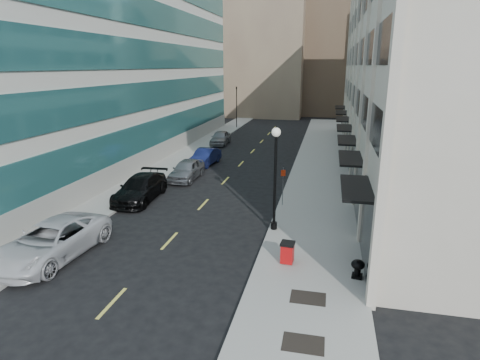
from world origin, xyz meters
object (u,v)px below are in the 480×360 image
at_px(car_white_van, 52,241).
at_px(urn_planter, 358,267).
at_px(car_black_pickup, 140,188).
at_px(traffic_signal, 236,89).
at_px(lamppost, 275,170).
at_px(car_silver_sedan, 187,170).
at_px(trash_bin, 287,252).
at_px(car_grey_sedan, 220,138).
at_px(car_blue_sedan, 205,157).
at_px(sign_post, 283,181).

height_order(car_white_van, urn_planter, car_white_van).
distance_m(car_black_pickup, urn_planter, 16.32).
height_order(car_white_van, car_black_pickup, car_white_van).
height_order(traffic_signal, lamppost, traffic_signal).
distance_m(car_silver_sedan, trash_bin, 16.27).
bearing_deg(car_silver_sedan, urn_planter, -46.76).
bearing_deg(lamppost, car_black_pickup, 160.42).
relative_size(traffic_signal, trash_bin, 6.74).
relative_size(car_silver_sedan, car_grey_sedan, 1.02).
relative_size(car_black_pickup, lamppost, 0.99).
relative_size(car_blue_sedan, sign_post, 1.80).
bearing_deg(urn_planter, trash_bin, 167.59).
bearing_deg(sign_post, car_black_pickup, 162.67).
bearing_deg(car_silver_sedan, traffic_signal, 94.99).
xyz_separation_m(car_black_pickup, lamppost, (9.87, -3.51, 2.77)).
bearing_deg(urn_planter, lamppost, 133.17).
relative_size(car_black_pickup, urn_planter, 7.10).
bearing_deg(traffic_signal, car_white_van, -89.07).
distance_m(car_blue_sedan, sign_post, 13.29).
xyz_separation_m(car_white_van, car_blue_sedan, (1.60, 19.84, -0.12)).
xyz_separation_m(car_silver_sedan, lamppost, (8.50, -9.19, 2.79)).
bearing_deg(car_black_pickup, car_grey_sedan, 87.39).
relative_size(trash_bin, urn_planter, 1.26).
relative_size(car_white_van, trash_bin, 6.18).
xyz_separation_m(car_white_van, car_grey_sedan, (0.31, 30.05, -0.08)).
distance_m(traffic_signal, sign_post, 35.30).
height_order(car_silver_sedan, trash_bin, car_silver_sedan).
bearing_deg(car_silver_sedan, lamppost, -46.89).
xyz_separation_m(car_white_van, trash_bin, (11.27, 1.65, -0.18)).
bearing_deg(sign_post, car_silver_sedan, 128.29).
height_order(car_grey_sedan, lamppost, lamppost).
bearing_deg(car_grey_sedan, car_silver_sedan, -88.63).
relative_size(car_white_van, car_silver_sedan, 1.32).
height_order(traffic_signal, sign_post, traffic_signal).
xyz_separation_m(car_silver_sedan, car_grey_sedan, (-1.29, 15.32, -0.02)).
bearing_deg(trash_bin, car_black_pickup, 151.17).
height_order(car_black_pickup, sign_post, sign_post).
height_order(traffic_signal, car_grey_sedan, traffic_signal).
bearing_deg(car_grey_sedan, urn_planter, -67.61).
height_order(car_silver_sedan, car_blue_sedan, car_silver_sedan).
distance_m(car_white_van, lamppost, 11.84).
xyz_separation_m(car_black_pickup, car_blue_sedan, (1.37, 10.78, -0.08)).
distance_m(sign_post, urn_planter, 9.78).
xyz_separation_m(traffic_signal, car_silver_sedan, (2.30, -28.32, -4.89)).
height_order(car_blue_sedan, trash_bin, car_blue_sedan).
xyz_separation_m(car_black_pickup, urn_planter, (14.17, -8.09, -0.20)).
bearing_deg(trash_bin, lamppost, 111.70).
xyz_separation_m(car_white_van, sign_post, (10.10, 9.67, 0.91)).
height_order(car_black_pickup, lamppost, lamppost).
distance_m(car_white_van, car_black_pickup, 9.06).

